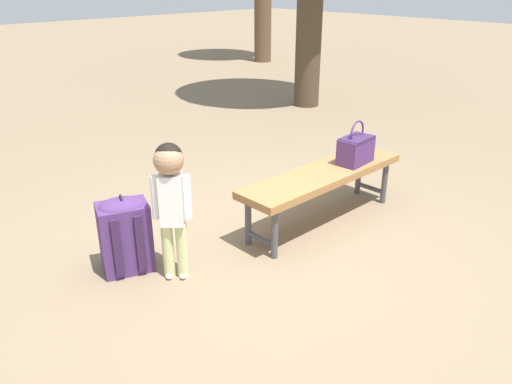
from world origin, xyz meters
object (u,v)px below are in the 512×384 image
Objects in this scene: child_standing at (171,191)px; handbag at (356,149)px; park_bench at (323,178)px; backpack_large at (125,233)px.

handbag is at bearing 173.18° from child_standing.
park_bench is 1.39m from child_standing.
child_standing is 1.68× the size of backpack_large.
child_standing is 0.51m from backpack_large.
handbag is (-0.34, 0.05, 0.18)m from park_bench.
park_bench is at bearing 173.73° from child_standing.
child_standing is at bearing -6.82° from handbag.
park_bench is 1.68× the size of child_standing.
child_standing is at bearing -6.27° from park_bench.
park_bench is at bearing -9.02° from handbag.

